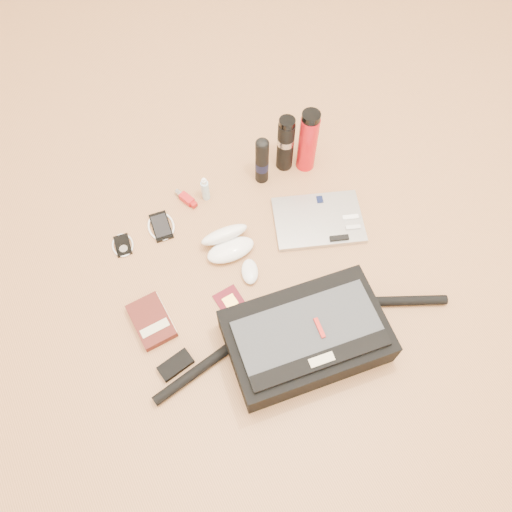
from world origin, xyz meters
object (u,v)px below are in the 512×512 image
laptop (319,220)px  thermos_red (308,141)px  thermos_black (286,144)px  messenger_bag (305,337)px  book (152,321)px

laptop → thermos_red: size_ratio=1.38×
laptop → thermos_black: bearing=107.6°
messenger_bag → laptop: messenger_bag is taller
messenger_bag → laptop: bearing=61.3°
thermos_black → thermos_red: 0.08m
messenger_bag → thermos_red: 0.73m
messenger_bag → thermos_red: (0.38, 0.62, 0.07)m
thermos_red → book: bearing=-157.4°
laptop → messenger_bag: bearing=-105.8°
book → thermos_red: (0.78, 0.32, 0.12)m
messenger_bag → thermos_red: bearing=67.5°
laptop → thermos_red: thermos_red is taller
messenger_bag → laptop: 0.47m
thermos_red → laptop: bearing=-110.4°
laptop → thermos_black: size_ratio=1.54×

